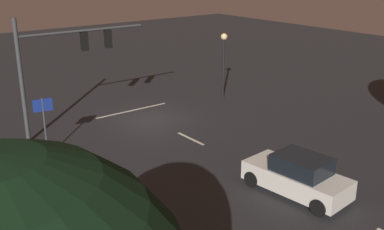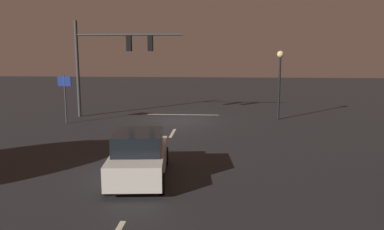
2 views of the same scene
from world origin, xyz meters
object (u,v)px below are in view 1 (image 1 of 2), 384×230
at_px(traffic_signal_assembly, 63,55).
at_px(street_lamp_left_kerb, 224,53).
at_px(route_sign, 44,115).
at_px(car_approaching, 297,176).

distance_m(traffic_signal_assembly, street_lamp_left_kerb, 11.11).
bearing_deg(route_sign, traffic_signal_assembly, -131.55).
relative_size(traffic_signal_assembly, street_lamp_left_kerb, 1.62).
xyz_separation_m(traffic_signal_assembly, car_approaching, (-4.39, 12.32, -3.49)).
relative_size(traffic_signal_assembly, route_sign, 2.43).
xyz_separation_m(street_lamp_left_kerb, route_sign, (13.28, 2.30, -1.03)).
relative_size(street_lamp_left_kerb, route_sign, 1.50).
bearing_deg(car_approaching, traffic_signal_assembly, -70.39).
relative_size(car_approaching, route_sign, 1.52).
distance_m(street_lamp_left_kerb, route_sign, 13.51).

